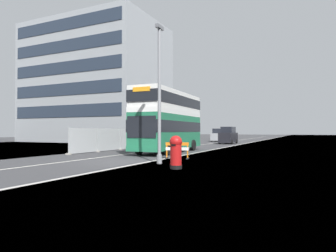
% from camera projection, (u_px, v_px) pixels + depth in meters
% --- Properties ---
extents(ground, '(140.00, 280.00, 0.10)m').
position_uv_depth(ground, '(128.00, 162.00, 18.01)').
color(ground, '#38383A').
extents(double_decker_bus, '(3.09, 10.28, 5.14)m').
position_uv_depth(double_decker_bus, '(169.00, 120.00, 25.84)').
color(double_decker_bus, '#1E6B47').
rests_on(double_decker_bus, ground).
extents(lamppost_foreground, '(0.29, 0.70, 7.75)m').
position_uv_depth(lamppost_foreground, '(159.00, 98.00, 16.75)').
color(lamppost_foreground, gray).
rests_on(lamppost_foreground, ground).
extents(red_pillar_postbox, '(0.61, 0.61, 1.60)m').
position_uv_depth(red_pillar_postbox, '(176.00, 151.00, 14.46)').
color(red_pillar_postbox, black).
rests_on(red_pillar_postbox, ground).
extents(roadworks_barrier, '(1.58, 0.81, 1.07)m').
position_uv_depth(roadworks_barrier, '(177.00, 149.00, 19.65)').
color(roadworks_barrier, orange).
rests_on(roadworks_barrier, ground).
extents(construction_site_fence, '(0.44, 27.40, 2.12)m').
position_uv_depth(construction_site_fence, '(153.00, 138.00, 35.20)').
color(construction_site_fence, '#A8AAAD').
rests_on(construction_site_fence, ground).
extents(car_oncoming_near, '(1.91, 4.57, 2.41)m').
position_uv_depth(car_oncoming_near, '(228.00, 136.00, 42.72)').
color(car_oncoming_near, black).
rests_on(car_oncoming_near, ground).
extents(car_receding_mid, '(2.09, 3.97, 2.23)m').
position_uv_depth(car_receding_mid, '(219.00, 135.00, 52.08)').
color(car_receding_mid, gray).
rests_on(car_receding_mid, ground).
extents(bare_tree_far_verge_near, '(2.46, 2.71, 5.40)m').
position_uv_depth(bare_tree_far_verge_near, '(175.00, 127.00, 62.53)').
color(bare_tree_far_verge_near, '#4C3D2D').
rests_on(bare_tree_far_verge_near, ground).
extents(bare_tree_far_verge_mid, '(3.24, 3.36, 4.17)m').
position_uv_depth(bare_tree_far_verge_mid, '(178.00, 128.00, 56.83)').
color(bare_tree_far_verge_mid, '#4C3D2D').
rests_on(bare_tree_far_verge_mid, ground).
extents(backdrop_office_block, '(22.40, 15.47, 20.10)m').
position_uv_depth(backdrop_office_block, '(97.00, 84.00, 53.00)').
color(backdrop_office_block, gray).
rests_on(backdrop_office_block, ground).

